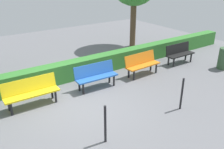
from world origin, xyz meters
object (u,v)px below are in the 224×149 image
bench_orange (142,63)px  trash_bin (224,58)px  bench_black (179,53)px  bench_blue (96,75)px  bench_yellow (31,91)px

bench_orange → trash_bin: trash_bin is taller
bench_black → bench_blue: bench_black is taller
bench_orange → bench_blue: (2.07, -0.05, 0.00)m
bench_orange → bench_blue: size_ratio=0.99×
bench_blue → trash_bin: 5.53m
bench_black → bench_blue: bearing=0.8°
bench_black → bench_yellow: (6.54, -0.03, 0.00)m
bench_black → trash_bin: 1.83m
bench_black → trash_bin: bearing=125.0°
bench_blue → bench_yellow: 2.24m
bench_black → bench_blue: 4.30m
bench_yellow → trash_bin: 7.73m
bench_black → bench_orange: 2.23m
bench_orange → bench_black: bearing=179.1°
bench_black → bench_yellow: 6.54m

